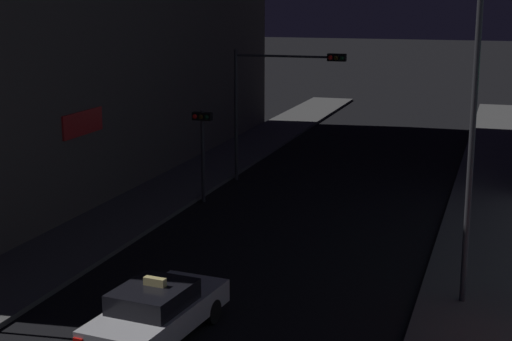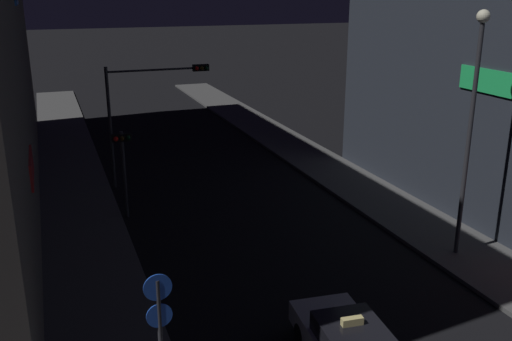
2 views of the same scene
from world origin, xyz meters
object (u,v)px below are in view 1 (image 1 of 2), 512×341
(traffic_light_overhead, at_px, (275,88))
(traffic_light_left_kerb, at_px, (202,137))
(taxi, at_px, (157,311))
(street_lamp_near_block, at_px, (474,105))

(traffic_light_overhead, distance_m, traffic_light_left_kerb, 4.76)
(traffic_light_left_kerb, bearing_deg, taxi, -73.14)
(street_lamp_near_block, bearing_deg, traffic_light_overhead, 126.42)
(traffic_light_left_kerb, xyz_separation_m, street_lamp_near_block, (10.83, -8.08, 2.82))
(traffic_light_overhead, bearing_deg, taxi, -83.28)
(street_lamp_near_block, bearing_deg, traffic_light_left_kerb, 143.28)
(taxi, height_order, traffic_light_left_kerb, traffic_light_left_kerb)
(traffic_light_overhead, bearing_deg, traffic_light_left_kerb, -114.26)
(traffic_light_overhead, height_order, street_lamp_near_block, street_lamp_near_block)
(taxi, relative_size, traffic_light_overhead, 0.77)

